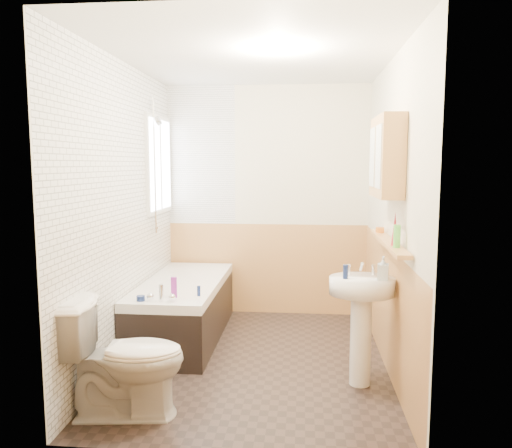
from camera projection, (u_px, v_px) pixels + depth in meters
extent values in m
plane|color=black|center=(254.00, 360.00, 4.23)|extent=(2.80, 2.80, 0.00)
plane|color=white|center=(254.00, 57.00, 3.94)|extent=(2.80, 2.80, 0.00)
cube|color=beige|center=(267.00, 201.00, 5.48)|extent=(2.20, 0.02, 2.50)
cube|color=beige|center=(228.00, 240.00, 2.69)|extent=(2.20, 0.02, 2.50)
cube|color=beige|center=(123.00, 213.00, 4.19)|extent=(0.02, 2.80, 2.50)
cube|color=beige|center=(392.00, 215.00, 3.98)|extent=(0.02, 2.80, 2.50)
cube|color=tan|center=(387.00, 307.00, 4.07)|extent=(0.01, 2.80, 1.00)
cube|color=tan|center=(230.00, 371.00, 2.80)|extent=(2.20, 0.01, 1.00)
cube|color=tan|center=(267.00, 269.00, 5.55)|extent=(2.20, 0.01, 1.00)
cube|color=white|center=(126.00, 213.00, 4.19)|extent=(0.01, 2.80, 2.50)
cube|color=white|center=(201.00, 156.00, 5.46)|extent=(0.75, 0.01, 1.50)
cube|color=white|center=(160.00, 165.00, 5.08)|extent=(0.03, 0.79, 0.99)
cube|color=white|center=(161.00, 165.00, 5.08)|extent=(0.01, 0.70, 0.90)
cube|color=white|center=(161.00, 165.00, 5.08)|extent=(0.01, 0.04, 0.90)
cube|color=black|center=(184.00, 313.00, 4.78)|extent=(0.70, 1.68, 0.48)
cube|color=white|center=(183.00, 284.00, 4.74)|extent=(0.70, 1.68, 0.08)
cube|color=white|center=(183.00, 285.00, 4.74)|extent=(0.56, 1.54, 0.04)
cylinder|color=silver|center=(161.00, 293.00, 4.00)|extent=(0.04, 0.04, 0.14)
sphere|color=silver|center=(150.00, 296.00, 4.01)|extent=(0.06, 0.06, 0.06)
sphere|color=silver|center=(172.00, 297.00, 3.99)|extent=(0.06, 0.06, 0.06)
cylinder|color=silver|center=(154.00, 166.00, 4.85)|extent=(0.02, 0.02, 1.31)
cylinder|color=silver|center=(156.00, 228.00, 4.92)|extent=(0.05, 0.05, 0.02)
cylinder|color=silver|center=(153.00, 103.00, 4.77)|extent=(0.05, 0.05, 0.02)
cylinder|color=silver|center=(158.00, 121.00, 4.79)|extent=(0.07, 0.09, 0.09)
imported|color=white|center=(125.00, 358.00, 3.28)|extent=(0.84, 0.53, 0.78)
cylinder|color=white|center=(361.00, 341.00, 3.74)|extent=(0.16, 0.16, 0.67)
ellipsoid|color=white|center=(362.00, 286.00, 3.69)|extent=(0.48, 0.39, 0.13)
cylinder|color=silver|center=(349.00, 270.00, 3.78)|extent=(0.03, 0.03, 0.08)
cylinder|color=silver|center=(373.00, 270.00, 3.76)|extent=(0.03, 0.03, 0.08)
cylinder|color=silver|center=(361.00, 267.00, 3.75)|extent=(0.02, 0.11, 0.09)
cube|color=tan|center=(388.00, 242.00, 3.75)|extent=(0.10, 1.28, 0.03)
cube|color=tan|center=(387.00, 157.00, 3.71)|extent=(0.16, 0.67, 0.60)
cube|color=silver|center=(379.00, 157.00, 3.56)|extent=(0.01, 0.26, 0.45)
cube|color=silver|center=(372.00, 157.00, 3.88)|extent=(0.01, 0.26, 0.45)
cylinder|color=#59C647|center=(397.00, 236.00, 3.40)|extent=(0.06, 0.06, 0.16)
cone|color=maroon|center=(395.00, 229.00, 3.49)|extent=(0.05, 0.05, 0.24)
cylinder|color=orange|center=(380.00, 230.00, 4.16)|extent=(0.09, 0.09, 0.05)
imported|color=silver|center=(383.00, 274.00, 3.60)|extent=(0.11, 0.18, 0.08)
cylinder|color=navy|center=(345.00, 272.00, 3.63)|extent=(0.04, 0.04, 0.10)
cube|color=purple|center=(174.00, 287.00, 4.12)|extent=(0.05, 0.03, 0.17)
cylinder|color=navy|center=(141.00, 298.00, 4.03)|extent=(0.08, 0.08, 0.04)
cylinder|color=navy|center=(199.00, 291.00, 4.17)|extent=(0.03, 0.03, 0.09)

